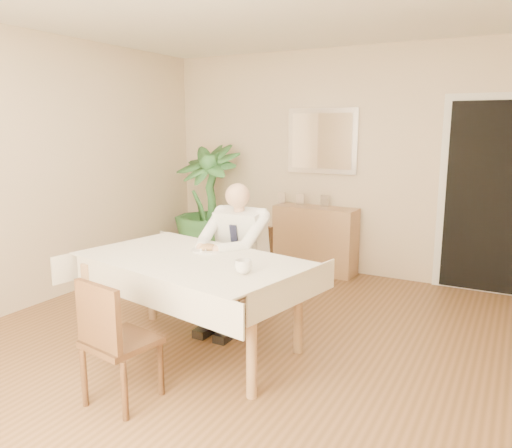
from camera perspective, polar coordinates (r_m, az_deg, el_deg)
The scene contains 17 objects.
room at distance 3.65m, azimuth -2.62°, elevation 4.45°, with size 5.00×5.02×2.60m.
doorway at distance 5.63m, azimuth 24.90°, elevation 2.71°, with size 0.96×0.07×2.10m.
mirror at distance 5.98m, azimuth 7.55°, elevation 9.38°, with size 0.86×0.04×0.76m.
dining_table at distance 3.80m, azimuth -7.36°, elevation -5.09°, with size 1.91×1.34×0.75m.
chair_far at distance 4.57m, azimuth -0.87°, elevation -4.86°, with size 0.44×0.44×0.83m.
chair_near at distance 3.25m, azimuth -16.09°, elevation -12.28°, with size 0.45×0.45×0.82m.
seated_man at distance 4.27m, azimuth -2.73°, elevation -2.86°, with size 0.48×0.72×1.24m.
plate at distance 3.97m, azimuth -5.50°, elevation -2.98°, with size 0.26×0.26×0.02m, color white.
food at distance 3.96m, azimuth -5.51°, elevation -2.67°, with size 0.14×0.14×0.06m, color brown.
knife at distance 3.89m, azimuth -5.51°, elevation -2.99°, with size 0.01×0.01×0.13m, color silver.
fork at distance 3.94m, azimuth -6.48°, elevation -2.85°, with size 0.01×0.01×0.13m, color silver.
coffee_mug at distance 3.35m, azimuth -1.46°, elevation -4.88°, with size 0.12×0.12×0.09m, color white.
sideboard at distance 5.99m, azimuth 6.76°, elevation -1.78°, with size 0.98×0.33×0.79m, color olive.
photo_frame_left at distance 6.13m, azimuth 2.95°, elevation 3.00°, with size 0.10×0.02×0.14m, color silver.
photo_frame_center at distance 6.02m, azimuth 5.09°, elevation 2.82°, with size 0.10×0.02×0.14m, color silver.
photo_frame_right at distance 5.92m, azimuth 7.86°, elevation 2.62°, with size 0.10×0.02×0.14m, color silver.
potted_palm at distance 6.31m, azimuth -5.49°, elevation 2.20°, with size 0.84×0.84×1.50m, color #285A28.
Camera 1 is at (1.87, -3.11, 1.73)m, focal length 35.00 mm.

